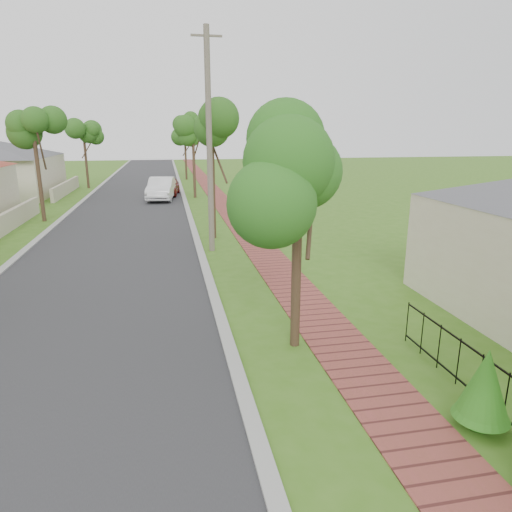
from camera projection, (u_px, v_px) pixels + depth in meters
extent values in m
plane|color=#3C6C19|center=(226.00, 495.00, 6.36)|extent=(160.00, 160.00, 0.00)
cube|color=#28282B|center=(124.00, 225.00, 24.74)|extent=(7.00, 120.00, 0.02)
cube|color=#9E9E99|center=(191.00, 223.00, 25.42)|extent=(0.30, 120.00, 0.10)
cube|color=#9E9E99|center=(52.00, 228.00, 24.07)|extent=(0.30, 120.00, 0.10)
cube|color=brown|center=(237.00, 221.00, 25.90)|extent=(1.50, 120.00, 0.03)
cylinder|color=black|center=(506.00, 399.00, 7.77)|extent=(0.02, 0.02, 1.00)
cylinder|color=black|center=(480.00, 379.00, 8.40)|extent=(0.02, 0.02, 1.00)
cylinder|color=black|center=(458.00, 362.00, 9.03)|extent=(0.02, 0.02, 1.00)
cylinder|color=black|center=(439.00, 347.00, 9.66)|extent=(0.02, 0.02, 1.00)
cylinder|color=black|center=(422.00, 333.00, 10.29)|extent=(0.02, 0.02, 1.00)
cylinder|color=black|center=(407.00, 322.00, 10.92)|extent=(0.02, 0.02, 1.00)
cylinder|color=#382619|center=(213.00, 190.00, 21.19)|extent=(0.22, 0.22, 4.55)
sphere|color=#124613|center=(212.00, 137.00, 20.55)|extent=(1.70, 1.70, 1.70)
cylinder|color=#382619|center=(194.00, 165.00, 34.39)|extent=(0.22, 0.22, 4.90)
sphere|color=#124613|center=(193.00, 130.00, 33.71)|extent=(1.70, 1.70, 1.70)
cylinder|color=#382619|center=(186.00, 159.00, 47.74)|extent=(0.22, 0.22, 4.20)
sphere|color=#124613|center=(185.00, 137.00, 47.15)|extent=(1.70, 1.70, 1.70)
cylinder|color=#382619|center=(39.00, 177.00, 25.16)|extent=(0.22, 0.22, 4.90)
sphere|color=#124613|center=(33.00, 129.00, 24.48)|extent=(1.70, 1.70, 1.70)
cylinder|color=#382619|center=(86.00, 162.00, 40.35)|extent=(0.22, 0.22, 4.55)
sphere|color=#124613|center=(84.00, 134.00, 39.72)|extent=(1.70, 1.70, 1.70)
sphere|color=#16711B|center=(481.00, 411.00, 7.74)|extent=(0.72, 0.72, 0.72)
cone|color=#16711B|center=(485.00, 381.00, 7.59)|extent=(0.82, 0.82, 1.15)
cube|color=#BFB299|center=(11.00, 220.00, 23.58)|extent=(0.25, 10.00, 1.00)
cube|color=#BFB299|center=(66.00, 188.00, 36.83)|extent=(0.25, 10.00, 1.00)
imported|color=maroon|center=(167.00, 186.00, 36.09)|extent=(2.24, 4.44, 1.45)
imported|color=white|center=(161.00, 189.00, 33.72)|extent=(2.29, 5.09, 1.62)
cylinder|color=#382619|center=(296.00, 267.00, 10.34)|extent=(0.22, 0.22, 3.87)
sphere|color=#2D6B1F|center=(299.00, 176.00, 9.80)|extent=(1.93, 1.93, 1.93)
cylinder|color=#6C6254|center=(209.00, 144.00, 18.28)|extent=(0.24, 0.24, 8.80)
cube|color=#6C6254|center=(206.00, 36.00, 17.22)|extent=(1.20, 0.08, 0.08)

